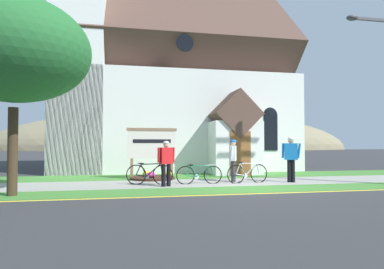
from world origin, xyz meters
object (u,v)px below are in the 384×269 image
object	(u,v)px
bicycle_white	(247,173)
bicycle_orange	(149,174)
bicycle_blue	(199,174)
church_sign	(152,145)
cyclist_in_white_jersey	(233,157)
roadside_conifer	(271,96)
cyclist_in_red_jersey	(166,160)
verge_sapling	(14,51)
cyclist_in_yellow_jersey	(291,155)

from	to	relation	value
bicycle_white	bicycle_orange	bearing A→B (deg)	175.86
bicycle_orange	bicycle_blue	world-z (taller)	bicycle_orange
church_sign	bicycle_orange	size ratio (longest dim) A/B	1.30
cyclist_in_white_jersey	roadside_conifer	bearing A→B (deg)	56.69
cyclist_in_red_jersey	verge_sapling	distance (m)	5.76
bicycle_orange	roadside_conifer	distance (m)	12.96
bicycle_blue	roadside_conifer	size ratio (longest dim) A/B	0.23
bicycle_orange	bicycle_white	bearing A→B (deg)	-4.14
bicycle_blue	cyclist_in_red_jersey	size ratio (longest dim) A/B	1.09
bicycle_blue	bicycle_white	world-z (taller)	bicycle_white
bicycle_orange	verge_sapling	distance (m)	5.87
bicycle_blue	bicycle_white	bearing A→B (deg)	-1.77
verge_sapling	cyclist_in_yellow_jersey	bearing A→B (deg)	8.78
cyclist_in_red_jersey	cyclist_in_white_jersey	bearing A→B (deg)	19.13
roadside_conifer	verge_sapling	world-z (taller)	roadside_conifer
verge_sapling	cyclist_in_red_jersey	bearing A→B (deg)	14.30
church_sign	bicycle_orange	bearing A→B (deg)	-96.92
bicycle_orange	cyclist_in_white_jersey	distance (m)	3.38
bicycle_orange	cyclist_in_red_jersey	distance (m)	1.04
bicycle_blue	verge_sapling	distance (m)	7.22
bicycle_blue	roadside_conifer	xyz separation A→B (m)	(6.92, 8.74, 4.36)
cyclist_in_yellow_jersey	cyclist_in_red_jersey	size ratio (longest dim) A/B	1.11
bicycle_orange	cyclist_in_white_jersey	bearing A→B (deg)	4.44
church_sign	verge_sapling	xyz separation A→B (m)	(-4.31, -4.00, 2.75)
bicycle_white	cyclist_in_yellow_jersey	xyz separation A→B (m)	(1.73, -0.14, 0.68)
church_sign	roadside_conifer	size ratio (longest dim) A/B	0.29
bicycle_blue	roadside_conifer	world-z (taller)	roadside_conifer
bicycle_orange	cyclist_in_white_jersey	xyz separation A→B (m)	(3.32, 0.26, 0.59)
cyclist_in_white_jersey	verge_sapling	world-z (taller)	verge_sapling
bicycle_orange	cyclist_in_yellow_jersey	world-z (taller)	cyclist_in_yellow_jersey
bicycle_white	verge_sapling	xyz separation A→B (m)	(-7.75, -1.61, 3.82)
bicycle_white	verge_sapling	distance (m)	8.79
cyclist_in_yellow_jersey	verge_sapling	xyz separation A→B (m)	(-9.48, -1.46, 3.15)
bicycle_orange	roadside_conifer	xyz separation A→B (m)	(8.75, 8.52, 4.34)
bicycle_blue	roadside_conifer	bearing A→B (deg)	51.62
church_sign	verge_sapling	bearing A→B (deg)	-137.08
church_sign	cyclist_in_red_jersey	xyz separation A→B (m)	(0.28, -2.83, -0.53)
bicycle_blue	bicycle_white	size ratio (longest dim) A/B	1.02
bicycle_blue	verge_sapling	world-z (taller)	verge_sapling
cyclist_in_yellow_jersey	cyclist_in_red_jersey	distance (m)	4.91
bicycle_orange	church_sign	bearing A→B (deg)	83.08
cyclist_in_white_jersey	bicycle_blue	bearing A→B (deg)	-162.53
cyclist_in_red_jersey	verge_sapling	bearing A→B (deg)	-165.70
bicycle_white	roadside_conifer	xyz separation A→B (m)	(5.05, 8.79, 4.34)
cyclist_in_white_jersey	roadside_conifer	world-z (taller)	roadside_conifer
bicycle_blue	verge_sapling	xyz separation A→B (m)	(-5.88, -1.67, 3.84)
cyclist_in_yellow_jersey	roadside_conifer	world-z (taller)	roadside_conifer
bicycle_orange	cyclist_in_red_jersey	xyz separation A→B (m)	(0.54, -0.71, 0.54)
bicycle_blue	bicycle_white	distance (m)	1.87
church_sign	verge_sapling	world-z (taller)	verge_sapling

